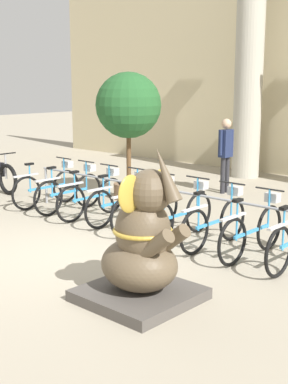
{
  "coord_description": "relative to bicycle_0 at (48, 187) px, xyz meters",
  "views": [
    {
      "loc": [
        6.02,
        -4.84,
        2.55
      ],
      "look_at": [
        0.96,
        0.66,
        1.0
      ],
      "focal_mm": 50.0,
      "sensor_mm": 36.0,
      "label": 1
    }
  ],
  "objects": [
    {
      "name": "ground_plane",
      "position": [
        2.81,
        -1.81,
        -0.41
      ],
      "size": [
        60.0,
        60.0,
        0.0
      ],
      "primitive_type": "plane",
      "color": "#9E937F"
    },
    {
      "name": "column_left",
      "position": [
        1.13,
        5.79,
        2.21
      ],
      "size": [
        0.93,
        0.93,
        5.16
      ],
      "color": "#ADA899",
      "rests_on": "ground_plane"
    },
    {
      "name": "bike_rack",
      "position": [
        2.79,
        0.14,
        0.24
      ],
      "size": [
        6.19,
        0.05,
        0.77
      ],
      "color": "gray",
      "rests_on": "ground_plane"
    },
    {
      "name": "bicycle_0",
      "position": [
        0.0,
        0.0,
        0.0
      ],
      "size": [
        0.48,
        1.71,
        0.97
      ],
      "color": "black",
      "rests_on": "ground_plane"
    },
    {
      "name": "bicycle_1",
      "position": [
        0.7,
        0.01,
        0.0
      ],
      "size": [
        0.48,
        1.71,
        0.97
      ],
      "color": "black",
      "rests_on": "ground_plane"
    },
    {
      "name": "bicycle_2",
      "position": [
        1.4,
        -0.01,
        0.0
      ],
      "size": [
        0.48,
        1.71,
        0.97
      ],
      "color": "black",
      "rests_on": "ground_plane"
    },
    {
      "name": "bicycle_3",
      "position": [
        2.09,
        0.06,
        0.0
      ],
      "size": [
        0.48,
        1.71,
        0.97
      ],
      "color": "black",
      "rests_on": "ground_plane"
    },
    {
      "name": "bicycle_4",
      "position": [
        2.79,
        -0.01,
        0.0
      ],
      "size": [
        0.48,
        1.71,
        0.97
      ],
      "color": "black",
      "rests_on": "ground_plane"
    },
    {
      "name": "bicycle_5",
      "position": [
        3.49,
        0.06,
        0.0
      ],
      "size": [
        0.48,
        1.71,
        0.97
      ],
      "color": "black",
      "rests_on": "ground_plane"
    },
    {
      "name": "bicycle_6",
      "position": [
        4.19,
        0.04,
        0.0
      ],
      "size": [
        0.48,
        1.71,
        0.97
      ],
      "color": "black",
      "rests_on": "ground_plane"
    },
    {
      "name": "bicycle_7",
      "position": [
        4.89,
        -0.0,
        0.0
      ],
      "size": [
        0.48,
        1.71,
        0.97
      ],
      "color": "black",
      "rests_on": "ground_plane"
    },
    {
      "name": "elephant_statue",
      "position": [
        4.79,
        -2.29,
        0.23
      ],
      "size": [
        1.24,
        1.24,
        1.88
      ],
      "color": "#4C4742",
      "rests_on": "ground_plane"
    },
    {
      "name": "person_pedestrian",
      "position": [
        1.95,
        3.59,
        0.63
      ],
      "size": [
        0.23,
        0.47,
        1.72
      ],
      "color": "#28282D",
      "rests_on": "ground_plane"
    },
    {
      "name": "potted_tree",
      "position": [
        0.73,
        1.66,
        1.54
      ],
      "size": [
        1.42,
        1.42,
        2.75
      ],
      "color": "brown",
      "rests_on": "ground_plane"
    }
  ]
}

